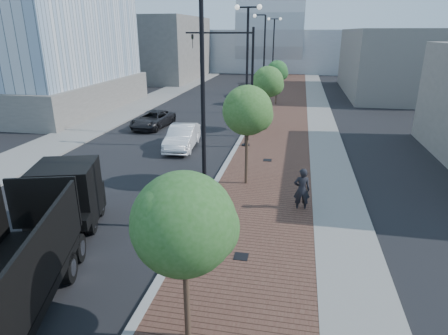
% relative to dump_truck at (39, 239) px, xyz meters
% --- Properties ---
extents(sidewalk, '(7.00, 140.00, 0.12)m').
position_rel_dump_truck_xyz_m(sidewalk, '(7.43, 34.12, -1.27)').
color(sidewalk, '#4C2D23').
rests_on(sidewalk, ground).
extents(concrete_strip, '(2.40, 140.00, 0.13)m').
position_rel_dump_truck_xyz_m(concrete_strip, '(10.13, 34.12, -1.26)').
color(concrete_strip, slate).
rests_on(concrete_strip, ground).
extents(curb, '(0.30, 140.00, 0.14)m').
position_rel_dump_truck_xyz_m(curb, '(3.93, 34.12, -1.26)').
color(curb, gray).
rests_on(curb, ground).
extents(west_sidewalk, '(4.00, 140.00, 0.12)m').
position_rel_dump_truck_xyz_m(west_sidewalk, '(-9.07, 34.12, -1.27)').
color(west_sidewalk, slate).
rests_on(west_sidewalk, ground).
extents(dump_truck, '(6.00, 13.40, 3.15)m').
position_rel_dump_truck_xyz_m(dump_truck, '(0.00, 0.00, 0.00)').
color(dump_truck, black).
rests_on(dump_truck, ground).
extents(white_sedan, '(2.09, 5.02, 1.62)m').
position_rel_dump_truck_xyz_m(white_sedan, '(0.25, 15.00, -0.52)').
color(white_sedan, silver).
rests_on(white_sedan, ground).
extents(dark_car_mid, '(2.86, 5.21, 1.38)m').
position_rel_dump_truck_xyz_m(dark_car_mid, '(-3.97, 20.38, -0.64)').
color(dark_car_mid, black).
rests_on(dark_car_mid, ground).
extents(dark_car_far, '(2.99, 5.41, 1.48)m').
position_rel_dump_truck_xyz_m(dark_car_far, '(1.40, 37.64, -0.59)').
color(dark_car_far, black).
rests_on(dark_car_far, ground).
extents(pedestrian, '(0.79, 0.57, 2.02)m').
position_rel_dump_truck_xyz_m(pedestrian, '(8.38, 6.61, -0.32)').
color(pedestrian, black).
rests_on(pedestrian, ground).
extents(streetlight_1, '(1.44, 0.56, 9.21)m').
position_rel_dump_truck_xyz_m(streetlight_1, '(4.41, 4.12, 3.01)').
color(streetlight_1, black).
rests_on(streetlight_1, ground).
extents(streetlight_2, '(1.72, 0.56, 9.28)m').
position_rel_dump_truck_xyz_m(streetlight_2, '(4.53, 16.12, 3.49)').
color(streetlight_2, black).
rests_on(streetlight_2, ground).
extents(streetlight_3, '(1.44, 0.56, 9.21)m').
position_rel_dump_truck_xyz_m(streetlight_3, '(4.41, 28.12, 3.01)').
color(streetlight_3, black).
rests_on(streetlight_3, ground).
extents(streetlight_4, '(1.72, 0.56, 9.28)m').
position_rel_dump_truck_xyz_m(streetlight_4, '(4.53, 40.12, 3.49)').
color(streetlight_4, black).
rests_on(streetlight_4, ground).
extents(traffic_mast, '(5.09, 0.20, 8.00)m').
position_rel_dump_truck_xyz_m(traffic_mast, '(3.63, 19.12, 3.65)').
color(traffic_mast, black).
rests_on(traffic_mast, ground).
extents(tree_0, '(2.54, 2.51, 4.71)m').
position_rel_dump_truck_xyz_m(tree_0, '(5.57, -1.86, 2.11)').
color(tree_0, '#382619').
rests_on(tree_0, ground).
extents(tree_1, '(2.52, 2.50, 5.24)m').
position_rel_dump_truck_xyz_m(tree_1, '(5.57, 9.14, 2.65)').
color(tree_1, '#382619').
rests_on(tree_1, ground).
extents(tree_2, '(2.49, 2.46, 5.17)m').
position_rel_dump_truck_xyz_m(tree_2, '(5.57, 21.14, 2.60)').
color(tree_2, '#382619').
rests_on(tree_2, ground).
extents(tree_3, '(2.33, 2.27, 4.79)m').
position_rel_dump_truck_xyz_m(tree_3, '(5.57, 33.14, 2.31)').
color(tree_3, '#382619').
rests_on(tree_3, ground).
extents(tower_podium, '(19.00, 19.00, 3.00)m').
position_rel_dump_truck_xyz_m(tower_podium, '(-20.07, 26.12, 0.17)').
color(tower_podium, '#635F59').
rests_on(tower_podium, ground).
extents(convention_center, '(50.00, 30.00, 50.00)m').
position_rel_dump_truck_xyz_m(convention_center, '(1.93, 79.12, 4.68)').
color(convention_center, '#A2A7AC').
rests_on(convention_center, ground).
extents(commercial_block_nw, '(14.00, 20.00, 10.00)m').
position_rel_dump_truck_xyz_m(commercial_block_nw, '(-16.07, 54.12, 3.67)').
color(commercial_block_nw, '#635E59').
rests_on(commercial_block_nw, ground).
extents(commercial_block_ne, '(12.00, 22.00, 8.00)m').
position_rel_dump_truck_xyz_m(commercial_block_ne, '(19.93, 44.12, 2.67)').
color(commercial_block_ne, slate).
rests_on(commercial_block_ne, ground).
extents(utility_cover_1, '(0.50, 0.50, 0.02)m').
position_rel_dump_truck_xyz_m(utility_cover_1, '(6.33, 2.12, -1.20)').
color(utility_cover_1, black).
rests_on(utility_cover_1, sidewalk).
extents(utility_cover_2, '(0.50, 0.50, 0.02)m').
position_rel_dump_truck_xyz_m(utility_cover_2, '(6.33, 13.12, -1.20)').
color(utility_cover_2, black).
rests_on(utility_cover_2, sidewalk).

